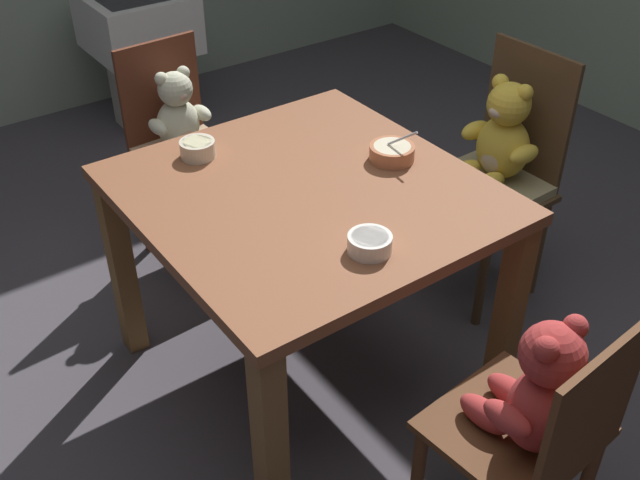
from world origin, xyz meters
The scene contains 9 objects.
ground_plane centered at (0.00, 0.00, -0.02)m, with size 5.20×5.20×0.04m.
dining_table centered at (0.00, 0.00, 0.63)m, with size 1.03×0.98×0.74m.
teddy_chair_far_center centered at (0.00, 0.85, 0.57)m, with size 0.41×0.38×0.95m.
teddy_chair_near_left centered at (-0.87, 0.02, 0.53)m, with size 0.41×0.39×0.88m.
teddy_chair_near_right centered at (0.88, 0.05, 0.55)m, with size 0.40×0.42×0.83m.
porridge_bowl_white_near_right centered at (0.35, -0.04, 0.77)m, with size 0.12×0.12×0.05m.
porridge_bowl_cream_near_left centered at (-0.36, -0.17, 0.77)m, with size 0.11×0.11×0.05m.
porridge_bowl_terracotta_far_center centered at (0.02, 0.32, 0.77)m, with size 0.15×0.14×0.12m.
sink_basin centered at (-2.05, 0.37, 0.48)m, with size 0.52×0.50×0.73m.
Camera 1 is at (1.56, -1.07, 1.91)m, focal length 42.16 mm.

